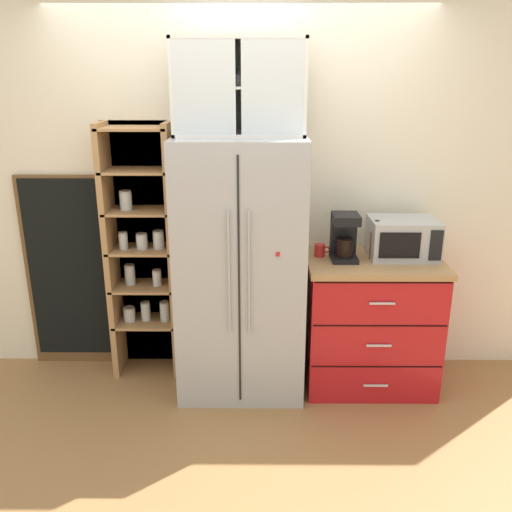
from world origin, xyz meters
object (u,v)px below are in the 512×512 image
at_px(refrigerator, 241,268).
at_px(mug_red, 320,250).
at_px(mug_cream, 373,250).
at_px(bottle_amber, 376,242).
at_px(chalkboard_menu, 68,272).
at_px(coffee_maker, 344,236).
at_px(microwave, 403,238).

relative_size(refrigerator, mug_red, 16.34).
relative_size(mug_cream, bottle_amber, 0.41).
relative_size(mug_red, chalkboard_menu, 0.07).
height_order(bottle_amber, chalkboard_menu, chalkboard_menu).
distance_m(coffee_maker, mug_cream, 0.24).
bearing_deg(mug_red, refrigerator, -170.83).
xyz_separation_m(mug_red, chalkboard_menu, (-1.79, 0.21, -0.24)).
distance_m(coffee_maker, bottle_amber, 0.21).
bearing_deg(microwave, bottle_amber, -166.79).
xyz_separation_m(mug_cream, chalkboard_menu, (-2.15, 0.21, -0.24)).
bearing_deg(mug_red, bottle_amber, -8.41).
xyz_separation_m(mug_cream, bottle_amber, (-0.00, -0.06, 0.07)).
height_order(refrigerator, chalkboard_menu, refrigerator).
xyz_separation_m(microwave, mug_cream, (-0.19, 0.02, -0.09)).
bearing_deg(coffee_maker, mug_cream, 15.55).
relative_size(coffee_maker, chalkboard_menu, 0.22).
height_order(coffee_maker, mug_red, coffee_maker).
distance_m(refrigerator, mug_cream, 0.90).
relative_size(mug_red, bottle_amber, 0.40).
height_order(mug_cream, chalkboard_menu, chalkboard_menu).
xyz_separation_m(microwave, bottle_amber, (-0.19, -0.04, -0.01)).
distance_m(coffee_maker, chalkboard_menu, 1.99).
xyz_separation_m(mug_red, mug_cream, (0.36, 0.01, 0.00)).
distance_m(mug_red, chalkboard_menu, 1.82).
relative_size(microwave, chalkboard_menu, 0.31).
bearing_deg(bottle_amber, microwave, 13.21).
xyz_separation_m(refrigerator, microwave, (1.07, 0.08, 0.19)).
bearing_deg(coffee_maker, bottle_amber, -0.63).
distance_m(mug_red, mug_cream, 0.36).
relative_size(coffee_maker, mug_cream, 2.87).
bearing_deg(bottle_amber, mug_red, 171.59).
relative_size(mug_cream, chalkboard_menu, 0.08).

